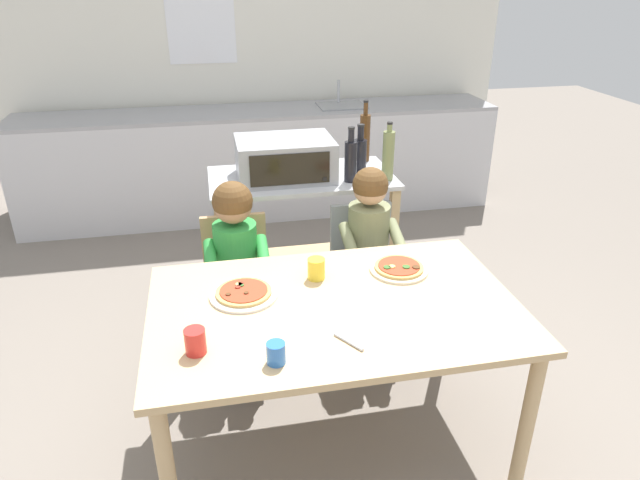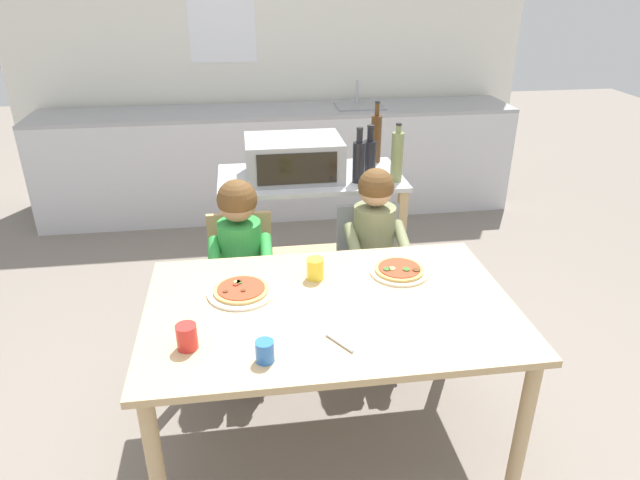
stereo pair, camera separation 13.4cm
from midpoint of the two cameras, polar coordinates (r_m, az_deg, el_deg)
The scene contains 20 objects.
ground_plane at distance 3.79m, azimuth -3.98°, elevation -5.99°, with size 12.79×12.79×0.00m, color slate.
back_wall_tiled at distance 5.24m, azimuth -7.61°, elevation 18.53°, with size 4.49×0.13×2.70m.
kitchen_counter at distance 5.03m, azimuth -6.60°, elevation 7.82°, with size 4.04×0.60×1.11m.
kitchen_island_cart at distance 3.41m, azimuth -2.92°, elevation 1.68°, with size 1.06×0.57×0.90m.
toaster_oven at distance 3.24m, azimuth -4.74°, elevation 8.16°, with size 0.54×0.40×0.23m.
bottle_brown_beer at distance 3.35m, azimuth 2.90°, elevation 8.70°, with size 0.08×0.08×0.28m.
bottle_clear_vinegar at distance 3.21m, azimuth 5.69°, elevation 8.50°, with size 0.07×0.07×0.33m.
bottle_tall_green_wine at distance 3.17m, azimuth 1.89°, elevation 8.08°, with size 0.07×0.07×0.31m.
bottle_slim_sauce at distance 3.53m, azimuth 3.44°, elevation 10.34°, with size 0.06×0.06×0.37m.
dining_table at distance 2.37m, azimuth -0.17°, elevation -8.34°, with size 1.50×0.95×0.75m.
dining_chair_left at distance 3.08m, azimuth -9.52°, elevation -4.07°, with size 0.36×0.36×0.81m.
dining_chair_right at distance 3.18m, azimuth 3.24°, elevation -2.66°, with size 0.36×0.36×0.81m.
child_in_green_shirt at distance 2.88m, azimuth -9.69°, elevation -1.73°, with size 0.32×0.42×1.04m.
child_in_olive_shirt at distance 2.99m, azimuth 3.90°, elevation -0.39°, with size 0.32×0.42×1.06m.
pizza_plate_white at distance 2.40m, azimuth -9.28°, elevation -5.33°, with size 0.29×0.29×0.03m.
pizza_plate_cream at distance 2.58m, azimuth 6.48°, elevation -2.86°, with size 0.26×0.26×0.03m.
drinking_cup_yellow at distance 2.48m, azimuth -1.92°, elevation -2.93°, with size 0.08×0.08×0.10m, color yellow.
drinking_cup_blue at distance 2.00m, azimuth -6.40°, elevation -11.27°, with size 0.07×0.07×0.08m, color blue.
drinking_cup_red at distance 2.09m, azimuth -14.26°, elevation -9.88°, with size 0.08×0.08×0.10m, color red.
serving_spoon at distance 2.10m, azimuth 1.04°, elevation -10.25°, with size 0.01×0.01×0.14m, color #B7BABF.
Camera 1 is at (-0.45, -1.91, 1.99)m, focal length 31.80 mm.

